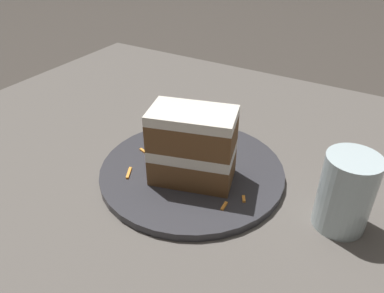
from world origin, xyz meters
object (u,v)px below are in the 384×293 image
Objects in this scene: cake_slice at (192,146)px; cream_dollop at (206,124)px; plate at (192,171)px; drinking_glass at (345,197)px; orange_garnish at (172,134)px.

cake_slice is 2.74× the size of cream_dollop.
drinking_glass is at bearing 1.48° from plate.
drinking_glass is at bearing -11.08° from orange_garnish.
plate is at bearing -38.79° from orange_garnish.
drinking_glass reaches higher than plate.
cake_slice reaches higher than drinking_glass.
cake_slice is at bearing -42.46° from orange_garnish.
cream_dollop is at bearing 106.33° from plate.
cake_slice is 1.26× the size of drinking_glass.
plate is 0.10m from cream_dollop.
orange_garnish reaches higher than plate.
cream_dollop is (-0.03, 0.09, 0.03)m from plate.
plate is 0.10m from orange_garnish.
orange_garnish is at bearing 141.21° from plate.
plate is at bearing -178.52° from drinking_glass.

